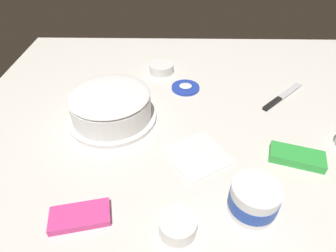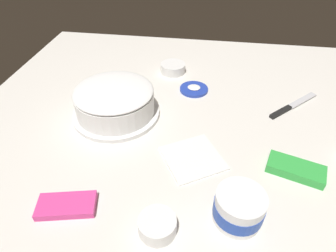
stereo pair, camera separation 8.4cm
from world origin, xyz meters
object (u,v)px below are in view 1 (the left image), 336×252
(sprinkle_bowl_pink, at_px, (178,225))
(candy_box_upper, at_px, (80,216))
(sprinkle_bowl_green, at_px, (161,68))
(frosting_tub_lid, at_px, (186,87))
(spreading_knife, at_px, (280,98))
(frosted_cake, at_px, (111,106))
(paper_napkin, at_px, (198,155))
(frosting_tub, at_px, (254,198))
(candy_box_lower, at_px, (297,157))

(sprinkle_bowl_pink, distance_m, candy_box_upper, 0.22)
(sprinkle_bowl_green, xyz_separation_m, sprinkle_bowl_pink, (0.06, -0.70, 0.00))
(sprinkle_bowl_green, bearing_deg, sprinkle_bowl_pink, -85.03)
(frosting_tub_lid, bearing_deg, spreading_knife, -11.19)
(frosted_cake, relative_size, sprinkle_bowl_green, 2.83)
(frosting_tub_lid, height_order, paper_napkin, frosting_tub_lid)
(frosting_tub_lid, distance_m, spreading_knife, 0.34)
(paper_napkin, bearing_deg, sprinkle_bowl_pink, -104.50)
(spreading_knife, bearing_deg, candy_box_upper, -140.36)
(spreading_knife, height_order, sprinkle_bowl_pink, sprinkle_bowl_pink)
(sprinkle_bowl_pink, relative_size, candy_box_upper, 0.63)
(spreading_knife, distance_m, sprinkle_bowl_pink, 0.63)
(frosting_tub, relative_size, sprinkle_bowl_pink, 1.34)
(frosting_tub, relative_size, paper_napkin, 0.75)
(frosted_cake, height_order, sprinkle_bowl_green, frosted_cake)
(frosted_cake, height_order, paper_napkin, frosted_cake)
(frosting_tub, distance_m, candy_box_upper, 0.39)
(frosted_cake, height_order, sprinkle_bowl_pink, frosted_cake)
(sprinkle_bowl_green, relative_size, candy_box_upper, 0.75)
(candy_box_lower, bearing_deg, frosting_tub, -117.06)
(frosting_tub_lid, relative_size, candy_box_upper, 0.78)
(spreading_knife, height_order, paper_napkin, spreading_knife)
(frosting_tub, distance_m, candy_box_lower, 0.23)
(sprinkle_bowl_pink, bearing_deg, frosting_tub, 18.38)
(sprinkle_bowl_green, relative_size, paper_napkin, 0.67)
(sprinkle_bowl_green, relative_size, sprinkle_bowl_pink, 1.20)
(candy_box_lower, bearing_deg, sprinkle_bowl_pink, -129.14)
(frosted_cake, distance_m, candy_box_lower, 0.56)
(spreading_knife, height_order, candy_box_upper, candy_box_upper)
(frosted_cake, xyz_separation_m, candy_box_lower, (0.54, -0.17, -0.04))
(sprinkle_bowl_green, height_order, paper_napkin, sprinkle_bowl_green)
(frosting_tub_lid, bearing_deg, sprinkle_bowl_green, 127.06)
(sprinkle_bowl_green, bearing_deg, frosting_tub_lid, -52.94)
(frosting_tub_lid, xyz_separation_m, paper_napkin, (0.02, -0.35, -0.00))
(sprinkle_bowl_green, xyz_separation_m, candy_box_upper, (-0.16, -0.68, -0.01))
(sprinkle_bowl_green, bearing_deg, spreading_knife, -24.21)
(frosting_tub, distance_m, paper_napkin, 0.21)
(sprinkle_bowl_pink, xyz_separation_m, candy_box_lower, (0.33, 0.22, -0.01))
(paper_napkin, bearing_deg, frosting_tub, -56.61)
(frosting_tub, xyz_separation_m, frosting_tub_lid, (-0.14, 0.52, -0.04))
(spreading_knife, bearing_deg, sprinkle_bowl_pink, -125.67)
(candy_box_upper, bearing_deg, sprinkle_bowl_pink, -18.99)
(frosting_tub_lid, distance_m, paper_napkin, 0.35)
(frosting_tub_lid, xyz_separation_m, sprinkle_bowl_green, (-0.10, 0.13, 0.01))
(candy_box_upper, bearing_deg, frosted_cake, 75.65)
(frosting_tub_lid, distance_m, sprinkle_bowl_green, 0.16)
(sprinkle_bowl_green, bearing_deg, frosted_cake, -115.06)
(frosting_tub, height_order, candy_box_lower, frosting_tub)
(paper_napkin, bearing_deg, frosted_cake, 148.71)
(frosting_tub, distance_m, sprinkle_bowl_pink, 0.18)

